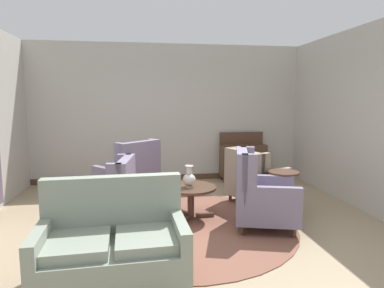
# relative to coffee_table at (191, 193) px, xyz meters

# --- Properties ---
(ground) EXTENTS (8.78, 8.78, 0.00)m
(ground) POSITION_rel_coffee_table_xyz_m (-0.12, -0.58, -0.40)
(ground) COLOR #9E896B
(wall_back) EXTENTS (6.12, 0.08, 2.99)m
(wall_back) POSITION_rel_coffee_table_xyz_m (-0.12, 2.55, 1.10)
(wall_back) COLOR #BCB7AD
(wall_back) RESTS_ON ground
(wall_right) EXTENTS (0.08, 4.39, 2.99)m
(wall_right) POSITION_rel_coffee_table_xyz_m (2.86, 0.36, 1.10)
(wall_right) COLOR #BCB7AD
(wall_right) RESTS_ON ground
(baseboard_back) EXTENTS (5.96, 0.03, 0.12)m
(baseboard_back) POSITION_rel_coffee_table_xyz_m (-0.12, 2.50, -0.34)
(baseboard_back) COLOR #4C3323
(baseboard_back) RESTS_ON ground
(area_rug) EXTENTS (3.14, 3.14, 0.01)m
(area_rug) POSITION_rel_coffee_table_xyz_m (-0.12, -0.28, -0.39)
(area_rug) COLOR brown
(area_rug) RESTS_ON ground
(coffee_table) EXTENTS (0.76, 0.76, 0.51)m
(coffee_table) POSITION_rel_coffee_table_xyz_m (0.00, 0.00, 0.00)
(coffee_table) COLOR #4C3323
(coffee_table) RESTS_ON ground
(porcelain_vase) EXTENTS (0.19, 0.19, 0.33)m
(porcelain_vase) POSITION_rel_coffee_table_xyz_m (-0.03, -0.04, 0.24)
(porcelain_vase) COLOR beige
(porcelain_vase) RESTS_ON coffee_table
(settee) EXTENTS (1.44, 0.86, 1.02)m
(settee) POSITION_rel_coffee_table_xyz_m (-1.01, -1.65, 0.02)
(settee) COLOR gray
(settee) RESTS_ON ground
(armchair_near_sideboard) EXTENTS (1.07, 1.10, 0.96)m
(armchair_near_sideboard) POSITION_rel_coffee_table_xyz_m (1.19, 0.55, 0.02)
(armchair_near_sideboard) COLOR gray
(armchair_near_sideboard) RESTS_ON ground
(armchair_beside_settee) EXTENTS (0.99, 0.95, 0.98)m
(armchair_beside_settee) POSITION_rel_coffee_table_xyz_m (-1.22, -0.06, 0.01)
(armchair_beside_settee) COLOR slate
(armchair_beside_settee) RESTS_ON ground
(armchair_back_corner) EXTENTS (1.20, 1.21, 1.11)m
(armchair_back_corner) POSITION_rel_coffee_table_xyz_m (-0.93, 0.94, 0.05)
(armchair_back_corner) COLOR slate
(armchair_back_corner) RESTS_ON ground
(armchair_far_left) EXTENTS (1.01, 0.96, 1.11)m
(armchair_far_left) POSITION_rel_coffee_table_xyz_m (0.91, -0.49, 0.06)
(armchair_far_left) COLOR slate
(armchair_far_left) RESTS_ON ground
(side_table) EXTENTS (0.47, 0.47, 0.71)m
(side_table) POSITION_rel_coffee_table_xyz_m (1.42, -0.11, 0.03)
(side_table) COLOR #4C3323
(side_table) RESTS_ON ground
(sideboard) EXTENTS (1.00, 0.37, 1.07)m
(sideboard) POSITION_rel_coffee_table_xyz_m (1.51, 2.26, 0.07)
(sideboard) COLOR #4C3323
(sideboard) RESTS_ON ground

